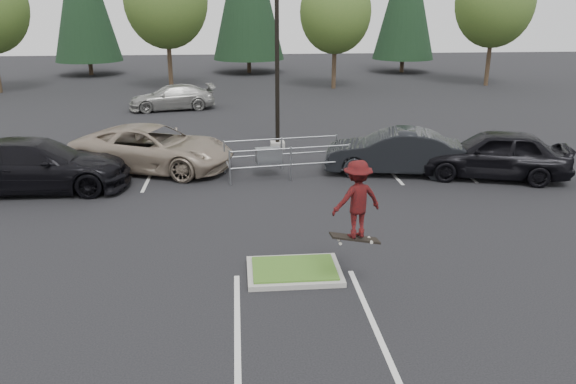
{
  "coord_description": "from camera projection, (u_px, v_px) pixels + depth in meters",
  "views": [
    {
      "loc": [
        -1.23,
        -11.85,
        6.06
      ],
      "look_at": [
        -0.01,
        1.5,
        1.53
      ],
      "focal_mm": 35.0,
      "sensor_mm": 36.0,
      "label": 1
    }
  ],
  "objects": [
    {
      "name": "skateboarder",
      "position": [
        357.0,
        200.0,
        11.7
      ],
      "size": [
        1.21,
        0.9,
        1.85
      ],
      "rotation": [
        0.0,
        0.0,
        3.42
      ],
      "color": "black",
      "rests_on": "ground"
    },
    {
      "name": "decid_d",
      "position": [
        494.0,
        5.0,
        41.51
      ],
      "size": [
        5.76,
        5.76,
        9.43
      ],
      "color": "#38281C",
      "rests_on": "ground"
    },
    {
      "name": "decid_b",
      "position": [
        166.0,
        3.0,
        39.58
      ],
      "size": [
        5.89,
        5.89,
        9.64
      ],
      "color": "#38281C",
      "rests_on": "ground"
    },
    {
      "name": "car_r_charc",
      "position": [
        393.0,
        152.0,
        20.79
      ],
      "size": [
        5.25,
        2.7,
        1.65
      ],
      "primitive_type": "imported",
      "rotation": [
        0.0,
        0.0,
        4.51
      ],
      "color": "black",
      "rests_on": "ground"
    },
    {
      "name": "ground",
      "position": [
        294.0,
        274.0,
        13.23
      ],
      "size": [
        120.0,
        120.0,
        0.0
      ],
      "primitive_type": "plane",
      "color": "black",
      "rests_on": "ground"
    },
    {
      "name": "stall_lines",
      "position": [
        236.0,
        193.0,
        18.79
      ],
      "size": [
        22.62,
        17.6,
        0.01
      ],
      "color": "silver",
      "rests_on": "ground"
    },
    {
      "name": "cart_corral",
      "position": [
        273.0,
        155.0,
        20.46
      ],
      "size": [
        4.6,
        2.19,
        1.25
      ],
      "rotation": [
        0.0,
        0.0,
        0.14
      ],
      "color": "gray",
      "rests_on": "ground"
    },
    {
      "name": "light_pole",
      "position": [
        277.0,
        41.0,
        23.13
      ],
      "size": [
        0.7,
        0.6,
        10.12
      ],
      "color": "gray",
      "rests_on": "ground"
    },
    {
      "name": "car_l_black",
      "position": [
        37.0,
        165.0,
        18.86
      ],
      "size": [
        6.08,
        2.47,
        1.76
      ],
      "primitive_type": "imported",
      "rotation": [
        0.0,
        0.0,
        1.57
      ],
      "color": "black",
      "rests_on": "ground"
    },
    {
      "name": "car_r_black",
      "position": [
        495.0,
        154.0,
        20.24
      ],
      "size": [
        5.63,
        3.51,
        1.79
      ],
      "primitive_type": "imported",
      "rotation": [
        0.0,
        0.0,
        4.43
      ],
      "color": "black",
      "rests_on": "ground"
    },
    {
      "name": "car_far_silver",
      "position": [
        173.0,
        97.0,
        33.32
      ],
      "size": [
        5.32,
        3.0,
        1.46
      ],
      "primitive_type": "imported",
      "rotation": [
        0.0,
        0.0,
        4.91
      ],
      "color": "#9E9E99",
      "rests_on": "ground"
    },
    {
      "name": "grass_median",
      "position": [
        294.0,
        271.0,
        13.2
      ],
      "size": [
        2.2,
        1.6,
        0.16
      ],
      "color": "gray",
      "rests_on": "ground"
    },
    {
      "name": "car_l_tan",
      "position": [
        152.0,
        148.0,
        21.26
      ],
      "size": [
        6.67,
        4.68,
        1.69
      ],
      "primitive_type": "imported",
      "rotation": [
        0.0,
        0.0,
        1.23
      ],
      "color": "gray",
      "rests_on": "ground"
    },
    {
      "name": "decid_c",
      "position": [
        335.0,
        15.0,
        40.21
      ],
      "size": [
        5.12,
        5.12,
        8.38
      ],
      "color": "#38281C",
      "rests_on": "ground"
    }
  ]
}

